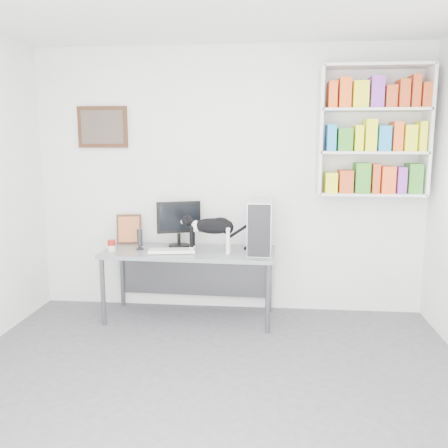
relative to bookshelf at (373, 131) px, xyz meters
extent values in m
cube|color=#5E5E63|center=(-1.40, -1.85, -1.85)|extent=(4.00, 4.00, 0.01)
cube|color=white|center=(-1.40, 0.15, -0.50)|extent=(4.00, 0.01, 2.70)
cube|color=white|center=(-1.40, -3.85, -0.50)|extent=(4.00, 0.01, 2.70)
cube|color=silver|center=(0.00, 0.00, 0.00)|extent=(1.03, 0.28, 1.24)
cube|color=#472C16|center=(-2.70, 0.12, 0.05)|extent=(0.52, 0.04, 0.42)
cube|color=slate|center=(-1.75, -0.23, -1.50)|extent=(1.69, 0.70, 0.70)
cube|color=black|center=(-1.89, -0.06, -0.92)|extent=(0.49, 0.35, 0.47)
cube|color=white|center=(-1.90, -0.33, -1.14)|extent=(0.47, 0.24, 0.03)
cube|color=silver|center=(-1.06, -0.19, -0.90)|extent=(0.23, 0.51, 0.50)
cylinder|color=black|center=(-2.25, -0.23, -1.05)|extent=(0.12, 0.12, 0.21)
cube|color=#472C16|center=(-2.43, 0.04, -1.00)|extent=(0.27, 0.15, 0.32)
cylinder|color=#A3170E|center=(-2.50, -0.32, -1.10)|extent=(0.10, 0.10, 0.11)
camera|label=1|loc=(-0.98, -4.71, -0.10)|focal=38.00mm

